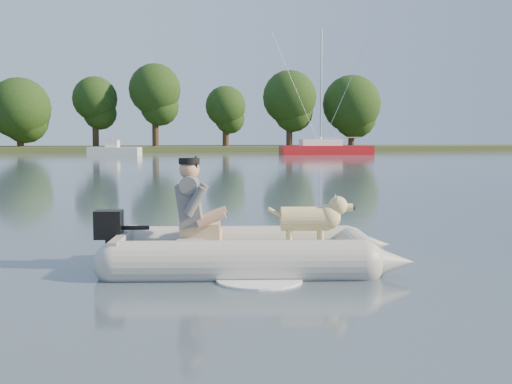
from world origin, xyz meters
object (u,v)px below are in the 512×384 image
object	(u,v)px
dinghy	(251,217)
motorboat	(115,145)
sailboat	(325,149)
man	(191,202)
dog	(305,223)

from	to	relation	value
dinghy	motorboat	bearing A→B (deg)	102.59
sailboat	man	bearing A→B (deg)	-106.39
man	motorboat	distance (m)	49.03
dog	motorboat	size ratio (longest dim) A/B	0.21
motorboat	sailboat	size ratio (longest dim) A/B	0.41
man	dog	size ratio (longest dim) A/B	1.16
dinghy	dog	size ratio (longest dim) A/B	5.04
man	motorboat	size ratio (longest dim) A/B	0.25
sailboat	dog	bearing A→B (deg)	-104.79
dinghy	sailboat	xyz separation A→B (m)	(18.10, 46.73, -0.13)
motorboat	sailboat	xyz separation A→B (m)	(18.41, -2.51, -0.39)
dog	sailboat	bearing A→B (deg)	81.82
dinghy	dog	distance (m)	0.69
dog	motorboat	bearing A→B (deg)	103.38
dog	sailboat	world-z (taller)	sailboat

